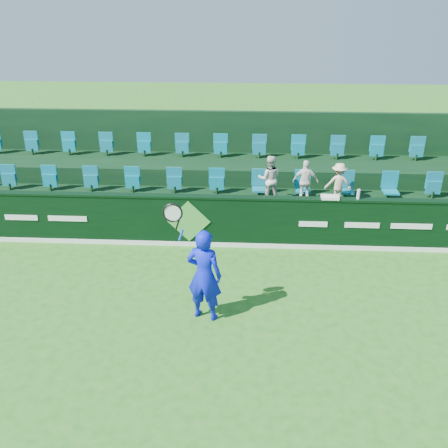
# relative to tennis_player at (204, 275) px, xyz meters

# --- Properties ---
(ground) EXTENTS (60.00, 60.00, 0.00)m
(ground) POSITION_rel_tennis_player_xyz_m (-0.66, -0.84, -0.97)
(ground) COLOR #236317
(ground) RESTS_ON ground
(sponsor_hoarding) EXTENTS (16.00, 0.25, 1.35)m
(sponsor_hoarding) POSITION_rel_tennis_player_xyz_m (-0.66, 3.16, -0.29)
(sponsor_hoarding) COLOR black
(sponsor_hoarding) RESTS_ON ground
(stand_tier_front) EXTENTS (16.00, 2.00, 0.80)m
(stand_tier_front) POSITION_rel_tennis_player_xyz_m (-0.66, 4.26, -0.57)
(stand_tier_front) COLOR black
(stand_tier_front) RESTS_ON ground
(stand_tier_back) EXTENTS (16.00, 1.80, 1.30)m
(stand_tier_back) POSITION_rel_tennis_player_xyz_m (-0.66, 6.16, -0.32)
(stand_tier_back) COLOR black
(stand_tier_back) RESTS_ON ground
(stand_rear) EXTENTS (16.00, 4.10, 2.60)m
(stand_rear) POSITION_rel_tennis_player_xyz_m (-0.66, 6.60, 0.25)
(stand_rear) COLOR black
(stand_rear) RESTS_ON ground
(seat_row_front) EXTENTS (13.50, 0.50, 0.60)m
(seat_row_front) POSITION_rel_tennis_player_xyz_m (-0.66, 4.66, 0.13)
(seat_row_front) COLOR #07758D
(seat_row_front) RESTS_ON stand_tier_front
(seat_row_back) EXTENTS (13.50, 0.50, 0.60)m
(seat_row_back) POSITION_rel_tennis_player_xyz_m (-0.66, 6.46, 0.63)
(seat_row_back) COLOR #07758D
(seat_row_back) RESTS_ON stand_tier_back
(tennis_player) EXTENTS (1.18, 0.62, 2.54)m
(tennis_player) POSITION_rel_tennis_player_xyz_m (0.00, 0.00, 0.00)
(tennis_player) COLOR #0D17DE
(tennis_player) RESTS_ON ground
(spectator_left) EXTENTS (0.64, 0.51, 1.27)m
(spectator_left) POSITION_rel_tennis_player_xyz_m (1.36, 4.28, 0.46)
(spectator_left) COLOR beige
(spectator_left) RESTS_ON stand_tier_front
(spectator_middle) EXTENTS (0.70, 0.36, 1.15)m
(spectator_middle) POSITION_rel_tennis_player_xyz_m (2.32, 4.28, 0.41)
(spectator_middle) COLOR white
(spectator_middle) RESTS_ON stand_tier_front
(spectator_right) EXTENTS (0.72, 0.44, 1.09)m
(spectator_right) POSITION_rel_tennis_player_xyz_m (3.18, 4.28, 0.38)
(spectator_right) COLOR beige
(spectator_right) RESTS_ON stand_tier_front
(towel) EXTENTS (0.42, 0.27, 0.06)m
(towel) POSITION_rel_tennis_player_xyz_m (2.80, 3.16, 0.41)
(towel) COLOR white
(towel) RESTS_ON sponsor_hoarding
(drinks_bottle) EXTENTS (0.08, 0.08, 0.25)m
(drinks_bottle) POSITION_rel_tennis_player_xyz_m (3.48, 3.16, 0.50)
(drinks_bottle) COLOR silver
(drinks_bottle) RESTS_ON sponsor_hoarding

